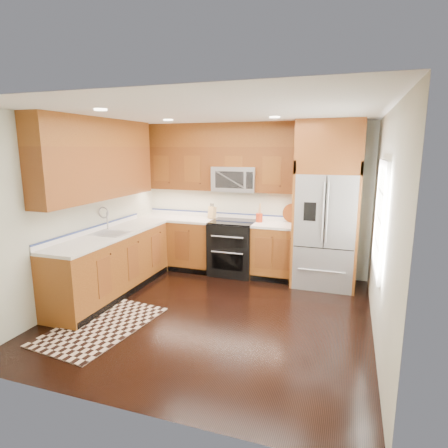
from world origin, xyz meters
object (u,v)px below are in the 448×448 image
(range, at_px, (233,248))
(knife_block, at_px, (212,212))
(utensil_crock, at_px, (259,216))
(rug, at_px, (102,326))
(refrigerator, at_px, (327,205))

(range, distance_m, knife_block, 0.74)
(utensil_crock, bearing_deg, rug, -118.79)
(rug, distance_m, knife_block, 2.84)
(rug, relative_size, knife_block, 5.65)
(rug, distance_m, utensil_crock, 3.07)
(knife_block, distance_m, utensil_crock, 0.88)
(refrigerator, distance_m, rug, 3.70)
(utensil_crock, bearing_deg, range, -168.91)
(range, height_order, refrigerator, refrigerator)
(range, relative_size, utensil_crock, 2.95)
(range, distance_m, refrigerator, 1.76)
(rug, bearing_deg, knife_block, 85.53)
(refrigerator, relative_size, utensil_crock, 8.12)
(range, bearing_deg, refrigerator, -1.40)
(refrigerator, height_order, rug, refrigerator)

